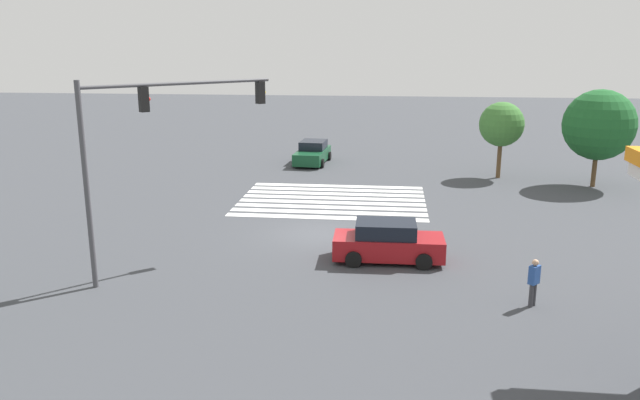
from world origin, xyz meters
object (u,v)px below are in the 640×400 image
car_0 (313,153)px  tree_corner_a (599,125)px  pedestrian (534,281)px  traffic_signal_mast (146,135)px  car_1 (388,242)px  tree_corner_b (502,124)px

car_0 → tree_corner_a: tree_corner_a is taller
tree_corner_a → pedestrian: bearing=68.1°
traffic_signal_mast → tree_corner_a: size_ratio=1.25×
car_1 → pedestrian: (-4.53, 3.74, 0.13)m
tree_corner_b → traffic_signal_mast: bearing=50.3°
tree_corner_b → car_0: bearing=-16.1°
pedestrian → tree_corner_b: tree_corner_b is taller
car_0 → pedestrian: pedestrian is taller
tree_corner_a → car_0: bearing=-17.3°
traffic_signal_mast → car_1: traffic_signal_mast is taller
traffic_signal_mast → tree_corner_a: 25.63m
car_0 → tree_corner_b: (-11.84, 3.41, 2.56)m
traffic_signal_mast → tree_corner_b: (-14.89, -17.94, -1.72)m
traffic_signal_mast → tree_corner_b: traffic_signal_mast is taller
tree_corner_b → pedestrian: bearing=83.9°
car_0 → tree_corner_a: 17.87m
car_1 → pedestrian: pedestrian is taller
car_1 → tree_corner_a: size_ratio=0.75×
car_0 → tree_corner_b: 12.58m
car_0 → tree_corner_a: size_ratio=0.84×
traffic_signal_mast → car_0: size_ratio=1.49×
pedestrian → tree_corner_a: (-7.08, -17.59, 2.68)m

